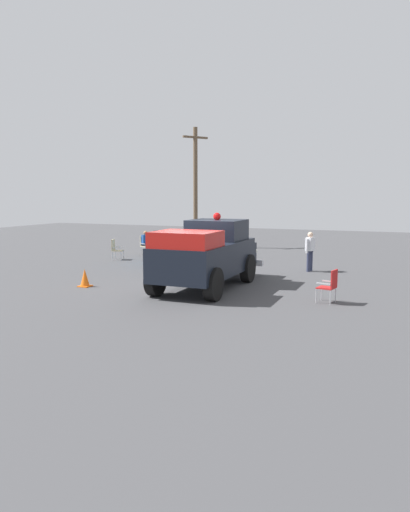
{
  "coord_description": "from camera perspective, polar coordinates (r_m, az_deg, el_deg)",
  "views": [
    {
      "loc": [
        14.84,
        6.82,
        3.26
      ],
      "look_at": [
        -0.49,
        0.4,
        1.14
      ],
      "focal_mm": 34.15,
      "sensor_mm": 36.0,
      "label": 1
    }
  ],
  "objects": [
    {
      "name": "vintage_fire_truck",
      "position": [
        16.96,
        0.3,
        0.29
      ],
      "size": [
        5.96,
        2.35,
        2.59
      ],
      "color": "black",
      "rests_on": "ground"
    },
    {
      "name": "ground_plane",
      "position": [
        16.66,
        -1.93,
        -4.01
      ],
      "size": [
        60.0,
        60.0,
        0.0
      ],
      "primitive_type": "plane",
      "color": "#424244"
    },
    {
      "name": "utility_pole",
      "position": [
        29.95,
        -1.13,
        8.25
      ],
      "size": [
        1.46,
        1.08,
        7.25
      ],
      "color": "brown",
      "rests_on": "ground"
    },
    {
      "name": "lawn_chair_spare",
      "position": [
        24.64,
        -10.44,
        0.94
      ],
      "size": [
        0.62,
        0.61,
        1.02
      ],
      "color": "#B7BABF",
      "rests_on": "ground"
    },
    {
      "name": "lawn_chair_by_car",
      "position": [
        15.05,
        14.45,
        -3.17
      ],
      "size": [
        0.59,
        0.59,
        1.02
      ],
      "color": "#B7BABF",
      "rests_on": "ground"
    },
    {
      "name": "traffic_cone",
      "position": [
        17.73,
        -13.89,
        -2.52
      ],
      "size": [
        0.4,
        0.4,
        0.64
      ],
      "color": "orange",
      "rests_on": "ground"
    },
    {
      "name": "spectator_seated",
      "position": [
        26.37,
        -6.87,
        1.65
      ],
      "size": [
        0.58,
        0.64,
        1.29
      ],
      "color": "#383842",
      "rests_on": "ground"
    },
    {
      "name": "spectator_standing",
      "position": [
        21.0,
        12.2,
        0.84
      ],
      "size": [
        0.64,
        0.37,
        1.68
      ],
      "color": "#2D334C",
      "rests_on": "ground"
    },
    {
      "name": "lawn_chair_near_truck",
      "position": [
        26.49,
        -7.01,
        1.44
      ],
      "size": [
        0.67,
        0.67,
        1.02
      ],
      "color": "#B7BABF",
      "rests_on": "ground"
    },
    {
      "name": "classic_hot_rod",
      "position": [
        23.25,
        -4.06,
        1.05
      ],
      "size": [
        4.71,
        3.74,
        1.46
      ],
      "color": "black",
      "rests_on": "ground"
    }
  ]
}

